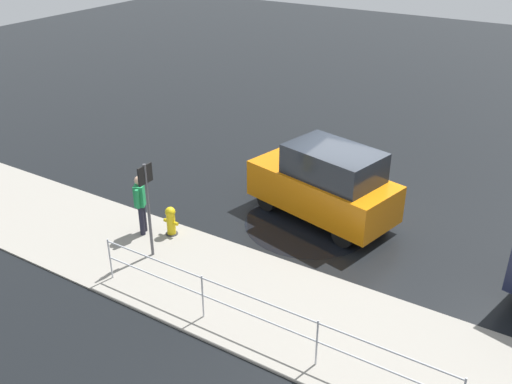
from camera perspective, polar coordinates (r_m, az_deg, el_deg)
name	(u,v)px	position (r m, az deg, el deg)	size (l,w,h in m)	color
ground_plane	(346,219)	(15.35, 9.01, -2.67)	(60.00, 60.00, 0.00)	black
kerb_strip	(265,303)	(12.20, 0.89, -11.04)	(24.00, 3.20, 0.04)	gray
moving_hatchback	(325,184)	(14.83, 6.93, 0.85)	(4.18, 2.54, 2.06)	orange
fire_hydrant	(171,221)	(14.41, -8.51, -2.93)	(0.42, 0.31, 0.80)	gold
pedestrian	(141,201)	(14.33, -11.45, -0.84)	(0.37, 0.52, 1.62)	#1E8C4C
metal_railing	(257,311)	(10.88, 0.06, -11.77)	(7.61, 0.04, 1.05)	#B7BABF
sign_post	(147,197)	(13.10, -10.82, -0.53)	(0.07, 0.44, 2.40)	#4C4C51
puddle_patch	(309,223)	(15.01, 5.27, -3.15)	(3.36, 3.36, 0.01)	black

